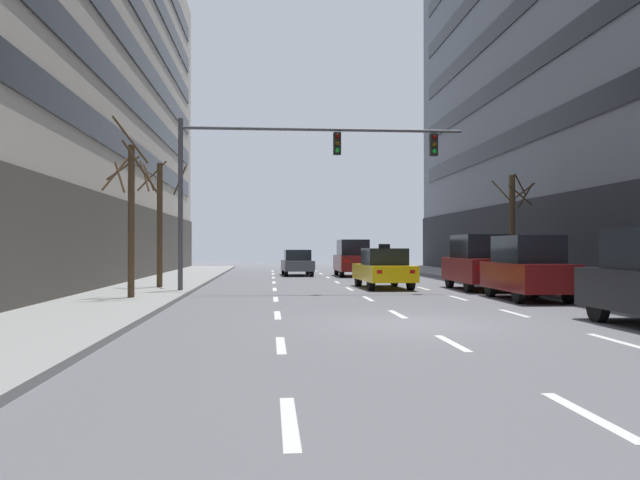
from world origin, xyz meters
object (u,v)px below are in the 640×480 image
Objects in this scene: car_driving_1 at (353,258)px; street_tree_0 at (131,212)px; car_parked_2 at (527,268)px; traffic_signal_0 at (283,164)px; car_driving_2 at (297,263)px; taxi_driving_0 at (384,269)px; street_tree_2 at (513,225)px; street_tree_1 at (159,219)px; car_parked_3 at (479,262)px.

street_tree_0 is (-9.25, -16.96, 1.76)m from car_driving_1.
traffic_signal_0 reaches higher than car_parked_2.
car_driving_1 is at bearing -20.96° from car_driving_2.
car_driving_2 is (-3.11, 12.19, -0.06)m from taxi_driving_0.
taxi_driving_0 is 1.04× the size of car_parked_2.
car_parked_2 is 0.90× the size of street_tree_2.
car_driving_1 is 19.40m from street_tree_0.
taxi_driving_0 is at bearing -165.35° from street_tree_2.
car_parked_2 is 0.85× the size of street_tree_1.
car_parked_3 is 12.92m from street_tree_1.
car_driving_1 is 0.96× the size of car_parked_3.
street_tree_2 is (2.55, 7.87, 1.68)m from car_parked_2.
street_tree_1 is (0.00, 5.32, 0.00)m from street_tree_0.
traffic_signal_0 is (-7.90, -1.32, 3.72)m from car_parked_3.
car_driving_1 is at bearing 106.01° from car_parked_3.
street_tree_0 reaches higher than car_driving_2.
car_driving_2 is at bearing 159.04° from car_driving_1.
street_tree_0 reaches higher than car_driving_1.
car_parked_2 is 0.41× the size of traffic_signal_0.
car_parked_3 is 13.71m from street_tree_0.
street_tree_2 reaches higher than taxi_driving_0.
street_tree_2 is at bearing 14.65° from taxi_driving_0.
traffic_signal_0 reaches higher than taxi_driving_0.
taxi_driving_0 is 12.58m from car_driving_2.
car_driving_1 is at bearing 101.61° from car_parked_2.
car_driving_1 reaches higher than car_parked_2.
street_tree_1 reaches higher than street_tree_2.
taxi_driving_0 is 0.88× the size of street_tree_1.
car_driving_2 is (-3.22, 1.23, -0.30)m from car_driving_1.
street_tree_1 reaches higher than car_parked_2.
car_parked_2 reaches higher than car_driving_2.
street_tree_1 reaches higher than car_driving_2.
taxi_driving_0 is at bearing -90.56° from car_driving_1.
car_driving_2 is 14.36m from street_tree_1.
car_parked_2 is 14.06m from street_tree_1.
traffic_signal_0 is (-7.90, 3.57, 3.78)m from car_parked_2.
car_parked_3 reaches higher than taxi_driving_0.
street_tree_2 is at bearing 49.48° from car_parked_3.
car_driving_1 is 14.81m from traffic_signal_0.
taxi_driving_0 is 0.43× the size of traffic_signal_0.
car_parked_2 is at bearing -59.77° from taxi_driving_0.
street_tree_1 is (-4.89, 2.00, -1.99)m from traffic_signal_0.
car_parked_2 is at bearing -24.30° from traffic_signal_0.
car_driving_2 is 0.87× the size of street_tree_2.
street_tree_0 reaches higher than taxi_driving_0.
street_tree_0 is at bearing -160.07° from car_parked_3.
street_tree_1 is at bearing 89.96° from street_tree_0.
street_tree_0 is at bearing -145.83° from traffic_signal_0.
street_tree_0 is at bearing -153.57° from street_tree_2.
street_tree_1 is (-12.79, 5.57, 1.79)m from car_parked_2.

